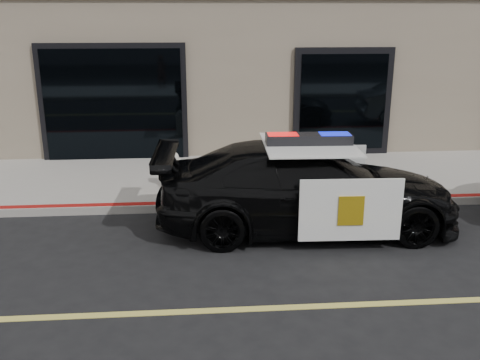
{
  "coord_description": "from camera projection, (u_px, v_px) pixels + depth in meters",
  "views": [
    {
      "loc": [
        1.0,
        -5.83,
        3.52
      ],
      "look_at": [
        1.63,
        2.2,
        1.0
      ],
      "focal_mm": 40.0,
      "sensor_mm": 36.0,
      "label": 1
    }
  ],
  "objects": [
    {
      "name": "police_car",
      "position": [
        307.0,
        187.0,
        8.94
      ],
      "size": [
        2.47,
        5.15,
        1.65
      ],
      "color": "black",
      "rests_on": "ground"
    },
    {
      "name": "ground",
      "position": [
        121.0,
        315.0,
        6.52
      ],
      "size": [
        120.0,
        120.0,
        0.0
      ],
      "primitive_type": "plane",
      "color": "black",
      "rests_on": "ground"
    },
    {
      "name": "fire_hydrant",
      "position": [
        174.0,
        171.0,
        10.67
      ],
      "size": [
        0.35,
        0.48,
        0.76
      ],
      "color": "beige",
      "rests_on": "sidewalk_n"
    },
    {
      "name": "sidewalk_n",
      "position": [
        154.0,
        181.0,
        11.49
      ],
      "size": [
        60.0,
        3.5,
        0.15
      ],
      "primitive_type": "cube",
      "color": "gray",
      "rests_on": "ground"
    }
  ]
}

